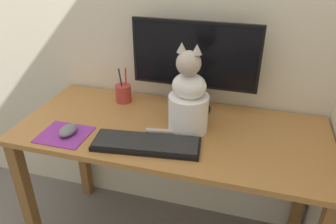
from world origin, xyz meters
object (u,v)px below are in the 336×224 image
at_px(computer_mouse_left, 68,130).
at_px(cat, 188,100).
at_px(monitor, 195,61).
at_px(keyboard, 146,144).
at_px(pen_cup, 123,93).

xyz_separation_m(computer_mouse_left, cat, (0.47, 0.18, 0.12)).
bearing_deg(computer_mouse_left, monitor, 38.78).
distance_m(keyboard, pen_cup, 0.42).
distance_m(monitor, computer_mouse_left, 0.62).
height_order(monitor, computer_mouse_left, monitor).
bearing_deg(keyboard, monitor, 65.40).
distance_m(monitor, cat, 0.21).
bearing_deg(monitor, pen_cup, -178.38).
relative_size(keyboard, computer_mouse_left, 4.45).
xyz_separation_m(computer_mouse_left, pen_cup, (0.10, 0.35, 0.02)).
bearing_deg(computer_mouse_left, pen_cup, 74.02).
xyz_separation_m(monitor, cat, (0.02, -0.18, -0.10)).
distance_m(monitor, pen_cup, 0.40).
relative_size(keyboard, pen_cup, 2.51).
relative_size(monitor, computer_mouse_left, 5.78).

